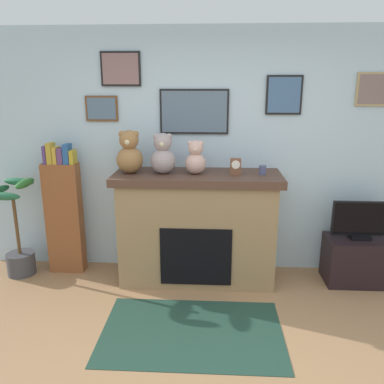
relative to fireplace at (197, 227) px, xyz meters
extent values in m
cube|color=silver|center=(0.18, 0.36, 0.72)|extent=(5.20, 0.12, 2.60)
cube|color=black|center=(-0.05, 0.28, 1.17)|extent=(0.72, 0.02, 0.46)
cube|color=slate|center=(-0.05, 0.27, 1.17)|extent=(0.68, 0.00, 0.42)
cube|color=black|center=(0.87, 0.28, 1.34)|extent=(0.36, 0.02, 0.39)
cube|color=#42658F|center=(0.87, 0.27, 1.34)|extent=(0.32, 0.00, 0.35)
cube|color=brown|center=(-1.02, 0.28, 1.19)|extent=(0.34, 0.02, 0.26)
cube|color=slate|center=(-1.02, 0.27, 1.19)|extent=(0.30, 0.00, 0.22)
cube|color=black|center=(-0.80, 0.28, 1.59)|extent=(0.41, 0.02, 0.34)
cube|color=#876464|center=(-0.80, 0.27, 1.59)|extent=(0.37, 0.00, 0.30)
cube|color=tan|center=(1.73, 0.28, 1.39)|extent=(0.31, 0.02, 0.33)
cube|color=slate|center=(1.73, 0.27, 1.39)|extent=(0.27, 0.00, 0.29)
cube|color=#957851|center=(0.00, 0.00, -0.05)|extent=(1.57, 0.59, 1.08)
cube|color=#4F3429|center=(0.00, 0.00, 0.53)|extent=(1.69, 0.65, 0.08)
cube|color=black|center=(0.00, -0.30, -0.21)|extent=(0.71, 0.02, 0.59)
cube|color=brown|center=(-1.45, 0.10, 0.03)|extent=(0.38, 0.16, 1.22)
cube|color=#4F3570|center=(-1.58, 0.10, 0.73)|extent=(0.03, 0.13, 0.19)
cube|color=gold|center=(-1.53, 0.10, 0.75)|extent=(0.06, 0.13, 0.22)
cube|color=gold|center=(-1.48, 0.10, 0.73)|extent=(0.04, 0.13, 0.18)
cube|color=#613B6B|center=(-1.42, 0.10, 0.72)|extent=(0.06, 0.13, 0.16)
cube|color=#275595|center=(-1.36, 0.10, 0.74)|extent=(0.06, 0.13, 0.21)
cube|color=gold|center=(-1.30, 0.10, 0.71)|extent=(0.04, 0.13, 0.14)
cylinder|color=#3F3F44|center=(-1.94, -0.02, -0.46)|extent=(0.30, 0.30, 0.24)
cylinder|color=brown|center=(-1.94, -0.02, 0.00)|extent=(0.04, 0.04, 0.68)
ellipsoid|color=#2A6A2B|center=(-1.79, -0.02, 0.45)|extent=(0.11, 0.36, 0.08)
ellipsoid|color=#1E5F3B|center=(-1.92, 0.10, 0.44)|extent=(0.37, 0.16, 0.08)
ellipsoid|color=#225C3C|center=(-1.95, -0.17, 0.35)|extent=(0.37, 0.13, 0.08)
cube|color=black|center=(1.68, 0.00, -0.34)|extent=(0.65, 0.40, 0.49)
cube|color=black|center=(1.68, 0.00, -0.08)|extent=(0.20, 0.14, 0.04)
cube|color=black|center=(1.68, 0.00, 0.13)|extent=(0.60, 0.03, 0.36)
cube|color=black|center=(1.68, -0.02, 0.13)|extent=(0.56, 0.00, 0.32)
cube|color=#203E32|center=(0.00, -0.98, -0.58)|extent=(1.53, 0.98, 0.01)
cylinder|color=#4C517A|center=(0.65, -0.02, 0.62)|extent=(0.07, 0.07, 0.09)
cube|color=brown|center=(0.38, -0.02, 0.65)|extent=(0.10, 0.07, 0.16)
cylinder|color=white|center=(0.38, -0.06, 0.68)|extent=(0.08, 0.01, 0.08)
sphere|color=olive|center=(-0.68, -0.02, 0.71)|extent=(0.27, 0.27, 0.27)
sphere|color=olive|center=(-0.68, -0.02, 0.91)|extent=(0.19, 0.19, 0.19)
sphere|color=olive|center=(-0.75, -0.02, 0.97)|extent=(0.07, 0.07, 0.07)
sphere|color=olive|center=(-0.61, -0.02, 0.97)|extent=(0.07, 0.07, 0.07)
sphere|color=beige|center=(-0.68, -0.09, 0.90)|extent=(0.06, 0.06, 0.06)
sphere|color=#9F8F91|center=(-0.34, -0.02, 0.70)|extent=(0.25, 0.25, 0.25)
sphere|color=#9F8F91|center=(-0.34, -0.02, 0.89)|extent=(0.18, 0.18, 0.18)
sphere|color=#9F8F91|center=(-0.41, -0.02, 0.94)|extent=(0.06, 0.06, 0.06)
sphere|color=#9F8F91|center=(-0.28, -0.02, 0.94)|extent=(0.06, 0.06, 0.06)
sphere|color=beige|center=(-0.34, -0.09, 0.88)|extent=(0.05, 0.05, 0.05)
sphere|color=#D0A698|center=(-0.02, -0.02, 0.68)|extent=(0.21, 0.21, 0.21)
sphere|color=#D0A698|center=(-0.02, -0.02, 0.84)|extent=(0.15, 0.15, 0.15)
sphere|color=#D0A698|center=(-0.07, -0.02, 0.88)|extent=(0.05, 0.05, 0.05)
sphere|color=#D0A698|center=(0.04, -0.02, 0.88)|extent=(0.05, 0.05, 0.05)
sphere|color=beige|center=(-0.02, -0.08, 0.83)|extent=(0.05, 0.05, 0.05)
camera|label=1|loc=(0.16, -3.84, 1.44)|focal=36.51mm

